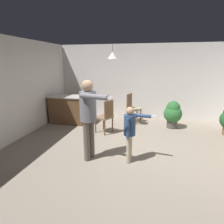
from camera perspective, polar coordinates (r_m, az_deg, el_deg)
name	(u,v)px	position (r m, az deg, el deg)	size (l,w,h in m)	color
ground	(132,154)	(4.61, 5.81, -12.24)	(7.68, 7.68, 0.00)	gray
wall_back	(143,82)	(7.34, 9.22, 8.69)	(6.40, 0.10, 2.70)	silver
wall_left	(5,92)	(5.54, -28.91, 5.26)	(0.10, 6.40, 2.70)	silver
kitchen_counter	(69,109)	(6.88, -12.64, 0.78)	(1.26, 0.66, 0.95)	brown
person_adult	(89,112)	(4.05, -6.84, 0.12)	(0.77, 0.65, 1.72)	#60564C
person_child	(130,129)	(4.01, 5.36, -4.84)	(0.63, 0.35, 1.20)	tan
dining_chair_by_counter	(132,107)	(6.82, 5.95, 1.52)	(0.52, 0.52, 1.00)	brown
dining_chair_near_wall	(106,115)	(5.71, -1.81, -0.96)	(0.56, 0.56, 1.00)	brown
potted_plant_corner	(173,113)	(6.48, 17.40, -0.34)	(0.57, 0.57, 0.88)	#4C4742
ceiling_light_pendant	(113,55)	(5.80, 0.21, 16.30)	(0.32, 0.32, 0.55)	silver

